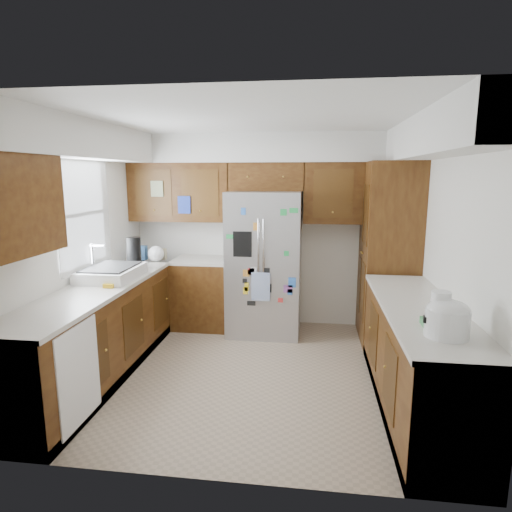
# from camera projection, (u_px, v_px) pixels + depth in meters

# --- Properties ---
(floor) EXTENTS (3.60, 3.60, 0.00)m
(floor) POSITION_uv_depth(u_px,v_px,m) (251.00, 372.00, 4.39)
(floor) COLOR tan
(floor) RESTS_ON ground
(room_shell) EXTENTS (3.64, 3.24, 2.52)m
(room_shell) POSITION_uv_depth(u_px,v_px,m) (246.00, 192.00, 4.42)
(room_shell) COLOR white
(room_shell) RESTS_ON ground
(left_counter_run) EXTENTS (1.36, 3.20, 0.92)m
(left_counter_run) POSITION_uv_depth(u_px,v_px,m) (124.00, 326.00, 4.51)
(left_counter_run) COLOR #3B1D0B
(left_counter_run) RESTS_ON ground
(right_counter_run) EXTENTS (0.63, 2.25, 0.92)m
(right_counter_run) POSITION_uv_depth(u_px,v_px,m) (417.00, 362.00, 3.66)
(right_counter_run) COLOR #3B1D0B
(right_counter_run) RESTS_ON ground
(pantry) EXTENTS (0.60, 0.90, 2.15)m
(pantry) POSITION_uv_depth(u_px,v_px,m) (388.00, 253.00, 5.12)
(pantry) COLOR #3B1D0B
(pantry) RESTS_ON ground
(fridge) EXTENTS (0.90, 0.79, 1.80)m
(fridge) POSITION_uv_depth(u_px,v_px,m) (265.00, 263.00, 5.40)
(fridge) COLOR gray
(fridge) RESTS_ON ground
(bridge_cabinet) EXTENTS (0.96, 0.34, 0.35)m
(bridge_cabinet) POSITION_uv_depth(u_px,v_px,m) (267.00, 177.00, 5.42)
(bridge_cabinet) COLOR #3B1D0B
(bridge_cabinet) RESTS_ON fridge
(fridge_top_items) EXTENTS (0.64, 0.31, 0.25)m
(fridge_top_items) POSITION_uv_depth(u_px,v_px,m) (271.00, 153.00, 5.30)
(fridge_top_items) COLOR blue
(fridge_top_items) RESTS_ON bridge_cabinet
(sink_assembly) EXTENTS (0.52, 0.73, 0.37)m
(sink_assembly) POSITION_uv_depth(u_px,v_px,m) (111.00, 273.00, 4.49)
(sink_assembly) COLOR white
(sink_assembly) RESTS_ON left_counter_run
(left_counter_clutter) EXTENTS (0.40, 0.79, 0.38)m
(left_counter_clutter) POSITION_uv_depth(u_px,v_px,m) (143.00, 254.00, 5.18)
(left_counter_clutter) COLOR black
(left_counter_clutter) RESTS_ON left_counter_run
(rice_cooker) EXTENTS (0.30, 0.29, 0.25)m
(rice_cooker) POSITION_uv_depth(u_px,v_px,m) (447.00, 318.00, 2.87)
(rice_cooker) COLOR white
(rice_cooker) RESTS_ON right_counter_run
(paper_towel) EXTENTS (0.13, 0.13, 0.30)m
(paper_towel) POSITION_uv_depth(u_px,v_px,m) (440.00, 313.00, 2.93)
(paper_towel) COLOR white
(paper_towel) RESTS_ON right_counter_run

